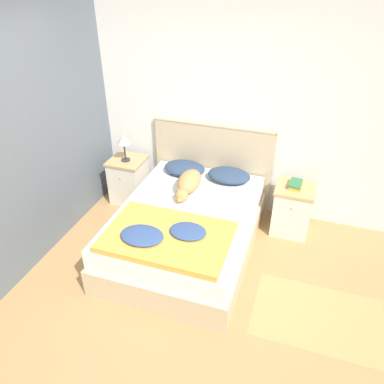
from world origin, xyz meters
TOP-DOWN VIEW (x-y plane):
  - ground_plane at (0.00, 0.00)m, footprint 16.00×16.00m
  - wall_back at (0.00, 2.13)m, footprint 9.00×0.06m
  - wall_side_left at (-1.51, 1.05)m, footprint 0.06×3.10m
  - bed at (-0.04, 1.07)m, footprint 1.41×1.94m
  - headboard at (-0.04, 2.06)m, footprint 1.49×0.06m
  - nightstand_left at (-1.10, 1.78)m, footprint 0.44×0.43m
  - nightstand_right at (1.01, 1.78)m, footprint 0.44×0.43m
  - pillow_left at (-0.32, 1.80)m, footprint 0.51×0.36m
  - pillow_right at (0.24, 1.80)m, footprint 0.51×0.36m
  - quilt at (-0.05, 0.53)m, footprint 1.17×0.79m
  - dog at (-0.14, 1.42)m, footprint 0.25×0.64m
  - book_stack at (1.01, 1.80)m, footprint 0.15×0.23m
  - table_lamp at (-1.10, 1.76)m, footprint 0.17×0.17m
  - rug at (1.41, 0.55)m, footprint 1.16×0.78m

SIDE VIEW (x-z plane):
  - ground_plane at x=0.00m, z-range 0.00..0.00m
  - rug at x=1.41m, z-range 0.00..0.00m
  - bed at x=-0.04m, z-range 0.00..0.53m
  - nightstand_left at x=-1.10m, z-range 0.00..0.60m
  - nightstand_right at x=1.01m, z-range 0.00..0.60m
  - quilt at x=-0.05m, z-range 0.52..0.64m
  - headboard at x=-0.04m, z-range 0.02..1.14m
  - pillow_left at x=-0.32m, z-range 0.53..0.66m
  - pillow_right at x=0.24m, z-range 0.53..0.66m
  - book_stack at x=1.01m, z-range 0.60..0.65m
  - dog at x=-0.14m, z-range 0.53..0.74m
  - table_lamp at x=-1.10m, z-range 0.69..1.04m
  - wall_back at x=0.00m, z-range 0.00..2.55m
  - wall_side_left at x=-1.51m, z-range 0.00..2.55m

